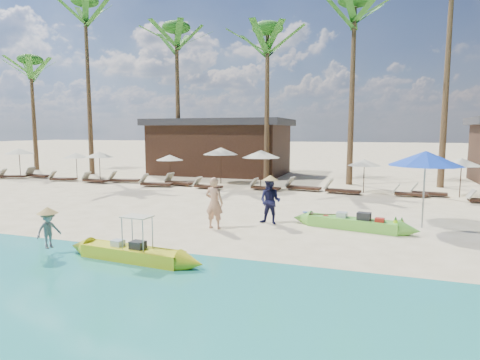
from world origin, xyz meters
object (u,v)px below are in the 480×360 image
(green_canoe, at_px, (352,223))
(yellow_canoe, at_px, (132,253))
(tourist, at_px, (214,203))
(blue_umbrella, at_px, (426,158))

(green_canoe, relative_size, yellow_canoe, 1.04)
(green_canoe, relative_size, tourist, 2.68)
(blue_umbrella, bearing_deg, yellow_canoe, -139.79)
(yellow_canoe, distance_m, blue_umbrella, 10.12)
(green_canoe, xyz_separation_m, tourist, (-4.54, -1.43, 0.69))
(tourist, bearing_deg, blue_umbrella, -156.11)
(yellow_canoe, bearing_deg, green_canoe, 50.21)
(blue_umbrella, bearing_deg, tourist, -160.51)
(green_canoe, height_order, tourist, tourist)
(green_canoe, height_order, blue_umbrella, blue_umbrella)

